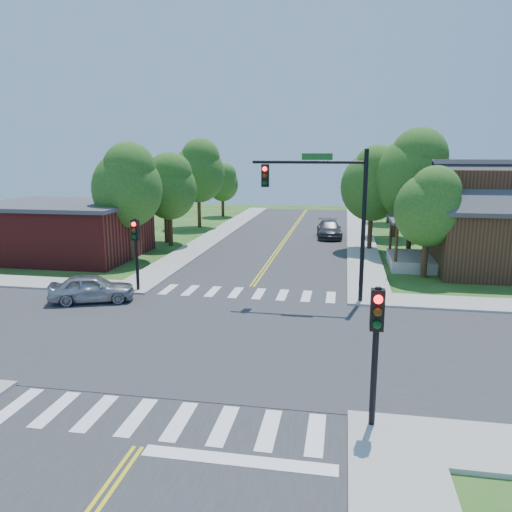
% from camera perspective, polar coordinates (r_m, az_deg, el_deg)
% --- Properties ---
extents(ground, '(100.00, 100.00, 0.00)m').
position_cam_1_polar(ground, '(19.62, -4.55, -9.29)').
color(ground, '#244A17').
rests_on(ground, ground).
extents(road_ns, '(10.00, 90.00, 0.04)m').
position_cam_1_polar(road_ns, '(19.62, -4.55, -9.23)').
color(road_ns, '#2D2D30').
rests_on(road_ns, ground).
extents(road_ew, '(90.00, 10.00, 0.04)m').
position_cam_1_polar(road_ew, '(19.61, -4.55, -9.22)').
color(road_ew, '#2D2D30').
rests_on(road_ew, ground).
extents(intersection_patch, '(10.20, 10.20, 0.06)m').
position_cam_1_polar(intersection_patch, '(19.62, -4.55, -9.29)').
color(intersection_patch, '#2D2D30').
rests_on(intersection_patch, ground).
extents(sidewalk_nw, '(40.00, 40.00, 0.14)m').
position_cam_1_polar(sidewalk_nw, '(39.92, -21.03, 0.90)').
color(sidewalk_nw, '#9E9B93').
rests_on(sidewalk_nw, ground).
extents(crosswalk_north, '(8.85, 2.00, 0.01)m').
position_cam_1_polar(crosswalk_north, '(25.35, -1.01, -4.26)').
color(crosswalk_north, white).
rests_on(crosswalk_north, ground).
extents(crosswalk_south, '(8.85, 2.00, 0.01)m').
position_cam_1_polar(crosswalk_south, '(14.26, -11.15, -17.81)').
color(crosswalk_south, white).
rests_on(crosswalk_south, ground).
extents(centerline, '(0.30, 90.00, 0.01)m').
position_cam_1_polar(centerline, '(19.61, -4.55, -9.16)').
color(centerline, yellow).
rests_on(centerline, ground).
extents(stop_bar, '(4.60, 0.45, 0.09)m').
position_cam_1_polar(stop_bar, '(12.50, -2.03, -22.45)').
color(stop_bar, white).
rests_on(stop_bar, ground).
extents(signal_mast_ne, '(5.30, 0.42, 7.20)m').
position_cam_1_polar(signal_mast_ne, '(23.41, 8.15, 6.27)').
color(signal_mast_ne, black).
rests_on(signal_mast_ne, ground).
extents(signal_pole_se, '(0.34, 0.42, 3.80)m').
position_cam_1_polar(signal_pole_se, '(12.88, 13.58, -8.41)').
color(signal_pole_se, black).
rests_on(signal_pole_se, ground).
extents(signal_pole_nw, '(0.34, 0.42, 3.80)m').
position_cam_1_polar(signal_pole_nw, '(25.84, -13.59, 1.67)').
color(signal_pole_nw, black).
rests_on(signal_pole_nw, ground).
extents(building_nw, '(10.40, 8.40, 3.73)m').
position_cam_1_polar(building_nw, '(36.60, -21.16, 2.85)').
color(building_nw, maroon).
rests_on(building_nw, ground).
extents(tree_e_a, '(3.74, 3.56, 6.37)m').
position_cam_1_polar(tree_e_a, '(29.61, 19.26, 5.53)').
color(tree_e_a, '#382314').
rests_on(tree_e_a, ground).
extents(tree_e_b, '(5.13, 4.87, 8.72)m').
position_cam_1_polar(tree_e_b, '(35.73, 17.66, 9.07)').
color(tree_e_b, '#382314').
rests_on(tree_e_b, ground).
extents(tree_e_c, '(4.69, 4.46, 7.97)m').
position_cam_1_polar(tree_e_c, '(43.46, 15.94, 8.90)').
color(tree_e_c, '#382314').
rests_on(tree_e_c, ground).
extents(tree_e_d, '(4.37, 4.15, 7.42)m').
position_cam_1_polar(tree_e_d, '(52.40, 15.22, 8.94)').
color(tree_e_d, '#382314').
rests_on(tree_e_d, ground).
extents(tree_w_a, '(4.55, 4.33, 7.74)m').
position_cam_1_polar(tree_w_a, '(33.61, -14.44, 8.02)').
color(tree_w_a, '#382314').
rests_on(tree_w_a, ground).
extents(tree_w_b, '(4.15, 3.94, 7.06)m').
position_cam_1_polar(tree_w_b, '(39.90, -10.29, 8.07)').
color(tree_w_b, '#382314').
rests_on(tree_w_b, ground).
extents(tree_w_c, '(4.93, 4.68, 8.38)m').
position_cam_1_polar(tree_w_c, '(47.83, -6.54, 9.80)').
color(tree_w_c, '#382314').
rests_on(tree_w_c, ground).
extents(tree_w_d, '(3.50, 3.32, 5.95)m').
position_cam_1_polar(tree_w_d, '(56.18, -3.78, 8.49)').
color(tree_w_d, '#382314').
rests_on(tree_w_d, ground).
extents(tree_house, '(4.48, 4.25, 7.61)m').
position_cam_1_polar(tree_house, '(36.99, 13.28, 8.25)').
color(tree_house, '#382314').
rests_on(tree_house, ground).
extents(tree_bldg, '(4.16, 3.95, 7.08)m').
position_cam_1_polar(tree_bldg, '(38.53, -9.82, 7.99)').
color(tree_bldg, '#382314').
rests_on(tree_bldg, ground).
extents(car_silver, '(4.05, 4.91, 1.33)m').
position_cam_1_polar(car_silver, '(25.06, -18.24, -3.58)').
color(car_silver, '#A1A3A8').
rests_on(car_silver, ground).
extents(car_dgrey, '(2.80, 5.16, 1.40)m').
position_cam_1_polar(car_dgrey, '(42.35, 8.37, 3.00)').
color(car_dgrey, '#333639').
rests_on(car_dgrey, ground).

